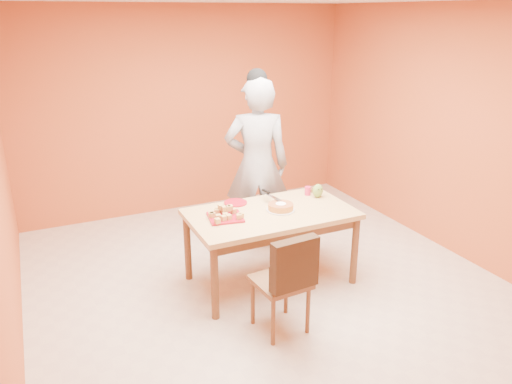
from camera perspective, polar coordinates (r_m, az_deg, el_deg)
name	(u,v)px	position (r m, az deg, el deg)	size (l,w,h in m)	color
floor	(271,288)	(5.05, 1.67, -10.96)	(5.00, 5.00, 0.00)	beige
wall_back	(188,111)	(6.78, -7.82, 9.19)	(4.50, 4.50, 0.00)	#B8522A
wall_right	(458,134)	(5.85, 22.07, 6.21)	(5.00, 5.00, 0.00)	#B8522A
dining_table	(271,221)	(4.89, 1.70, -3.28)	(1.60, 0.90, 0.76)	tan
dining_chair	(282,280)	(4.23, 2.94, -10.02)	(0.46, 0.52, 0.93)	brown
pastry_pile	(225,212)	(4.69, -3.54, -2.27)	(0.28, 0.28, 0.09)	tan
person	(257,166)	(5.54, 0.10, 3.02)	(0.71, 0.47, 1.96)	#939396
pastry_platter	(225,217)	(4.71, -3.53, -2.89)	(0.31, 0.31, 0.02)	maroon
red_dinner_plate	(236,203)	(5.06, -2.35, -1.23)	(0.23, 0.23, 0.01)	maroon
white_cake_plate	(281,210)	(4.88, 2.84, -2.06)	(0.28, 0.28, 0.01)	white
sponge_cake	(281,207)	(4.87, 2.84, -1.69)	(0.25, 0.25, 0.06)	orange
cake_server	(273,197)	(5.01, 2.00, -0.61)	(0.05, 0.24, 0.01)	silver
egg_ornament	(318,191)	(5.24, 7.08, 0.14)	(0.11, 0.09, 0.14)	olive
magenta_glass	(308,191)	(5.30, 5.93, 0.13)	(0.06, 0.06, 0.09)	#C71D4E
checker_tin	(310,190)	(5.43, 6.21, 0.28)	(0.11, 0.11, 0.03)	#391A0F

